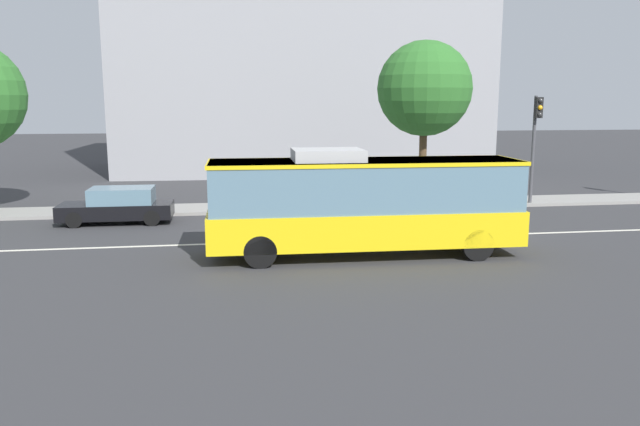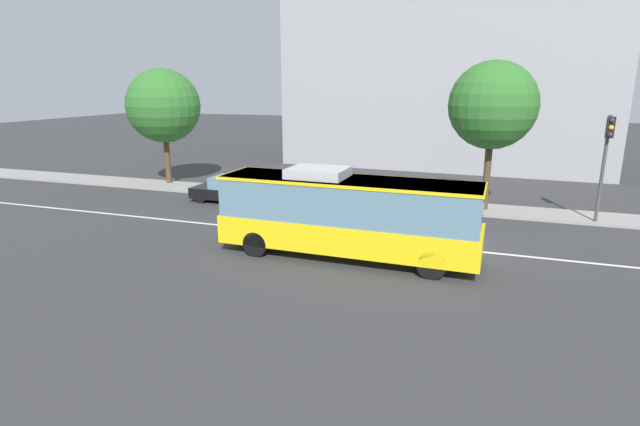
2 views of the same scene
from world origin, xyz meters
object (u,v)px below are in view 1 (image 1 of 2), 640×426
sedan_black (118,206)px  traffic_light_near_corner (536,131)px  transit_bus (364,200)px  street_tree_kerbside_left (425,89)px

sedan_black → traffic_light_near_corner: size_ratio=0.87×
transit_bus → sedan_black: size_ratio=2.23×
transit_bus → street_tree_kerbside_left: size_ratio=1.30×
sedan_black → traffic_light_near_corner: bearing=-175.2°
transit_bus → traffic_light_near_corner: traffic_light_near_corner is taller
sedan_black → traffic_light_near_corner: 19.11m
transit_bus → street_tree_kerbside_left: (4.92, 9.31, 3.70)m
traffic_light_near_corner → street_tree_kerbside_left: size_ratio=0.67×
traffic_light_near_corner → street_tree_kerbside_left: street_tree_kerbside_left is taller
street_tree_kerbside_left → transit_bus: bearing=-117.9°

